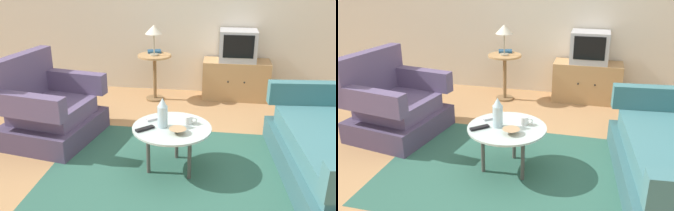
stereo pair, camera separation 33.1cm
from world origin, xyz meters
The scene contains 15 objects.
ground_plane centered at (0.00, 0.00, 0.00)m, with size 16.00×16.00×0.00m, color #AD7F51.
back_wall centered at (0.00, 2.43, 1.35)m, with size 9.00×0.12×2.70m, color beige.
area_rug centered at (-0.14, 0.03, 0.00)m, with size 2.32×1.76×0.00m, color #2D5B4C.
armchair centered at (-1.58, 0.52, 0.31)m, with size 1.00×1.10×0.93m.
coffee_table centered at (-0.14, 0.03, 0.40)m, with size 0.73×0.73×0.44m.
side_table centered at (-0.64, 1.90, 0.47)m, with size 0.47×0.47×0.65m.
tv_stand centered at (0.50, 2.13, 0.28)m, with size 0.93×0.43×0.56m.
television centered at (0.50, 2.14, 0.77)m, with size 0.51×0.41×0.43m.
table_lamp centered at (-0.64, 1.87, 1.00)m, with size 0.24×0.24×0.42m.
vase centered at (-0.22, 0.02, 0.58)m, with size 0.09×0.09×0.28m.
mug centered at (0.01, 0.12, 0.48)m, with size 0.12×0.08×0.08m.
bowl centered at (-0.07, -0.10, 0.46)m, with size 0.16×0.16×0.04m.
tv_remote_dark centered at (-0.37, -0.07, 0.45)m, with size 0.16×0.16×0.02m.
tv_remote_silver centered at (-0.33, 0.17, 0.45)m, with size 0.15×0.14×0.02m.
book centered at (-0.67, 2.05, 0.67)m, with size 0.22×0.19×0.03m.
Camera 2 is at (0.59, -2.88, 1.83)m, focal length 38.73 mm.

